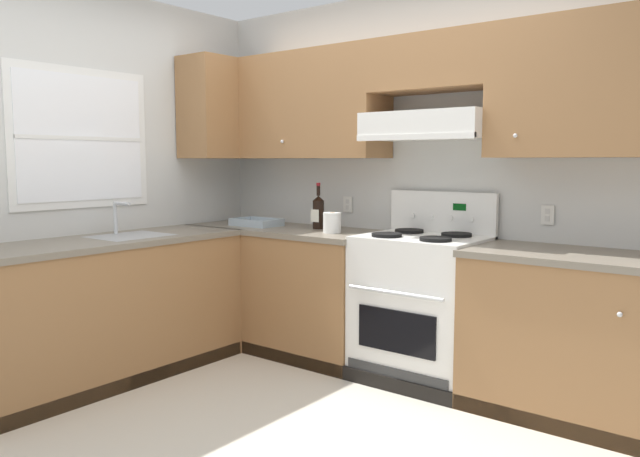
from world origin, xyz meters
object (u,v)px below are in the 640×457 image
Objects in this scene: stove at (421,306)px; wine_bottle at (318,211)px; paper_towel_roll at (332,223)px; bowl at (257,223)px.

wine_bottle reaches higher than stove.
paper_towel_roll is (0.23, -0.14, -0.06)m from wine_bottle.
wine_bottle is at bearing 148.81° from paper_towel_roll.
wine_bottle is at bearing 13.30° from bowl.
bowl is at bearing -178.20° from stove.
wine_bottle is 2.38× the size of paper_towel_roll.
stove is 0.83m from paper_towel_roll.
bowl is (-1.39, -0.04, 0.45)m from stove.
wine_bottle is at bearing 175.13° from stove.
paper_towel_roll is (-0.66, -0.06, 0.50)m from stove.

